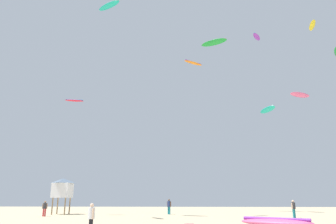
{
  "coord_description": "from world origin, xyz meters",
  "views": [
    {
      "loc": [
        1.71,
        -13.13,
        1.82
      ],
      "look_at": [
        0.0,
        15.35,
        9.71
      ],
      "focal_mm": 33.49,
      "sensor_mm": 36.0,
      "label": 1
    }
  ],
  "objects_px": {
    "person_right": "(45,207)",
    "kite_aloft_0": "(74,101)",
    "person_foreground": "(91,216)",
    "kite_aloft_5": "(300,95)",
    "kite_aloft_1": "(257,37)",
    "kite_grounded_near": "(276,222)",
    "person_midground": "(169,205)",
    "person_left": "(293,207)",
    "kite_aloft_3": "(312,25)",
    "kite_aloft_4": "(193,63)",
    "kite_aloft_2": "(214,42)",
    "kite_aloft_9": "(267,110)",
    "kite_aloft_8": "(109,6)",
    "lifeguard_tower": "(63,188)"
  },
  "relations": [
    {
      "from": "kite_grounded_near",
      "to": "kite_aloft_2",
      "type": "relative_size",
      "value": 1.11
    },
    {
      "from": "person_left",
      "to": "person_right",
      "type": "xyz_separation_m",
      "value": [
        -25.25,
        1.37,
        -0.06
      ]
    },
    {
      "from": "kite_aloft_8",
      "to": "person_midground",
      "type": "bearing_deg",
      "value": 40.23
    },
    {
      "from": "kite_aloft_0",
      "to": "kite_aloft_4",
      "type": "xyz_separation_m",
      "value": [
        14.59,
        -1.6,
        3.89
      ]
    },
    {
      "from": "person_right",
      "to": "kite_aloft_3",
      "type": "distance_m",
      "value": 43.99
    },
    {
      "from": "kite_aloft_2",
      "to": "kite_aloft_9",
      "type": "distance_m",
      "value": 13.58
    },
    {
      "from": "kite_aloft_1",
      "to": "kite_aloft_3",
      "type": "xyz_separation_m",
      "value": [
        8.67,
        1.2,
        2.28
      ]
    },
    {
      "from": "kite_aloft_0",
      "to": "kite_aloft_2",
      "type": "xyz_separation_m",
      "value": [
        18.26,
        9.55,
        12.38
      ]
    },
    {
      "from": "kite_aloft_2",
      "to": "kite_aloft_1",
      "type": "bearing_deg",
      "value": -30.77
    },
    {
      "from": "kite_aloft_3",
      "to": "kite_aloft_5",
      "type": "height_order",
      "value": "kite_aloft_3"
    },
    {
      "from": "kite_aloft_1",
      "to": "kite_aloft_2",
      "type": "distance_m",
      "value": 6.93
    },
    {
      "from": "person_right",
      "to": "kite_aloft_4",
      "type": "distance_m",
      "value": 22.88
    },
    {
      "from": "kite_aloft_1",
      "to": "kite_aloft_2",
      "type": "bearing_deg",
      "value": 149.23
    },
    {
      "from": "kite_grounded_near",
      "to": "kite_aloft_0",
      "type": "height_order",
      "value": "kite_aloft_0"
    },
    {
      "from": "kite_aloft_0",
      "to": "kite_aloft_5",
      "type": "relative_size",
      "value": 0.52
    },
    {
      "from": "lifeguard_tower",
      "to": "kite_aloft_4",
      "type": "distance_m",
      "value": 21.59
    },
    {
      "from": "kite_aloft_4",
      "to": "kite_aloft_8",
      "type": "distance_m",
      "value": 12.55
    },
    {
      "from": "kite_aloft_4",
      "to": "kite_aloft_1",
      "type": "bearing_deg",
      "value": 38.72
    },
    {
      "from": "kite_aloft_3",
      "to": "kite_aloft_4",
      "type": "distance_m",
      "value": 22.43
    },
    {
      "from": "kite_aloft_0",
      "to": "kite_aloft_9",
      "type": "bearing_deg",
      "value": 19.04
    },
    {
      "from": "person_midground",
      "to": "person_left",
      "type": "distance_m",
      "value": 14.03
    },
    {
      "from": "person_left",
      "to": "kite_aloft_5",
      "type": "distance_m",
      "value": 27.97
    },
    {
      "from": "person_midground",
      "to": "kite_aloft_1",
      "type": "relative_size",
      "value": 0.69
    },
    {
      "from": "kite_aloft_3",
      "to": "kite_aloft_5",
      "type": "distance_m",
      "value": 11.88
    },
    {
      "from": "person_left",
      "to": "person_foreground",
      "type": "bearing_deg",
      "value": 94.84
    },
    {
      "from": "kite_aloft_9",
      "to": "kite_aloft_0",
      "type": "bearing_deg",
      "value": -160.96
    },
    {
      "from": "person_left",
      "to": "kite_aloft_5",
      "type": "relative_size",
      "value": 0.38
    },
    {
      "from": "person_right",
      "to": "kite_aloft_5",
      "type": "relative_size",
      "value": 0.36
    },
    {
      "from": "kite_grounded_near",
      "to": "kite_aloft_3",
      "type": "height_order",
      "value": "kite_aloft_3"
    },
    {
      "from": "person_left",
      "to": "person_right",
      "type": "relative_size",
      "value": 1.07
    },
    {
      "from": "person_midground",
      "to": "kite_aloft_8",
      "type": "xyz_separation_m",
      "value": [
        -6.99,
        -5.92,
        23.51
      ]
    },
    {
      "from": "kite_aloft_4",
      "to": "kite_aloft_5",
      "type": "height_order",
      "value": "kite_aloft_5"
    },
    {
      "from": "kite_aloft_5",
      "to": "kite_aloft_8",
      "type": "distance_m",
      "value": 34.74
    },
    {
      "from": "person_left",
      "to": "kite_aloft_5",
      "type": "bearing_deg",
      "value": -64.82
    },
    {
      "from": "person_midground",
      "to": "person_right",
      "type": "xyz_separation_m",
      "value": [
        -12.83,
        -5.16,
        -0.11
      ]
    },
    {
      "from": "kite_aloft_2",
      "to": "kite_aloft_5",
      "type": "bearing_deg",
      "value": 23.34
    },
    {
      "from": "kite_aloft_1",
      "to": "kite_aloft_8",
      "type": "xyz_separation_m",
      "value": [
        -19.69,
        -9.02,
        -0.1
      ]
    },
    {
      "from": "person_foreground",
      "to": "kite_aloft_5",
      "type": "xyz_separation_m",
      "value": [
        24.49,
        34.56,
        17.88
      ]
    },
    {
      "from": "kite_grounded_near",
      "to": "kite_aloft_1",
      "type": "height_order",
      "value": "kite_aloft_1"
    },
    {
      "from": "kite_aloft_4",
      "to": "kite_aloft_3",
      "type": "bearing_deg",
      "value": 25.91
    },
    {
      "from": "kite_aloft_0",
      "to": "kite_aloft_4",
      "type": "relative_size",
      "value": 0.92
    },
    {
      "from": "kite_aloft_1",
      "to": "kite_aloft_5",
      "type": "distance_m",
      "value": 14.51
    },
    {
      "from": "kite_aloft_3",
      "to": "kite_aloft_5",
      "type": "bearing_deg",
      "value": 88.5
    },
    {
      "from": "person_left",
      "to": "kite_aloft_3",
      "type": "height_order",
      "value": "kite_aloft_3"
    },
    {
      "from": "person_left",
      "to": "kite_aloft_4",
      "type": "distance_m",
      "value": 18.86
    },
    {
      "from": "person_midground",
      "to": "kite_grounded_near",
      "type": "bearing_deg",
      "value": 57.06
    },
    {
      "from": "person_right",
      "to": "kite_aloft_0",
      "type": "xyz_separation_m",
      "value": [
        1.39,
        2.21,
        12.47
      ]
    },
    {
      "from": "kite_grounded_near",
      "to": "person_right",
      "type": "bearing_deg",
      "value": 152.33
    },
    {
      "from": "kite_aloft_3",
      "to": "kite_aloft_9",
      "type": "distance_m",
      "value": 14.66
    },
    {
      "from": "person_right",
      "to": "lifeguard_tower",
      "type": "relative_size",
      "value": 0.38
    }
  ]
}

